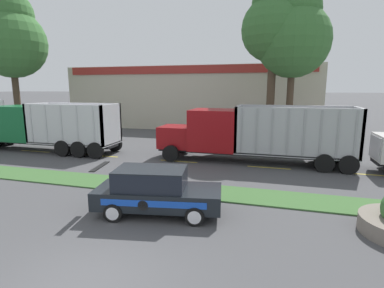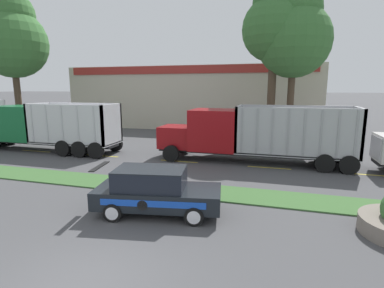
{
  "view_description": "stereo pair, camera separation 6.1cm",
  "coord_description": "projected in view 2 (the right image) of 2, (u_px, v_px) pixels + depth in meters",
  "views": [
    {
      "loc": [
        4.04,
        -5.3,
        4.47
      ],
      "look_at": [
        0.26,
        7.92,
        1.87
      ],
      "focal_mm": 28.0,
      "sensor_mm": 36.0,
      "label": 1
    },
    {
      "loc": [
        4.09,
        -5.28,
        4.47
      ],
      "look_at": [
        0.26,
        7.92,
        1.87
      ],
      "focal_mm": 28.0,
      "sensor_mm": 36.0,
      "label": 2
    }
  ],
  "objects": [
    {
      "name": "centre_line_3",
      "position": [
        102.0,
        156.0,
        19.92
      ],
      "size": [
        2.4,
        0.14,
        0.01
      ],
      "primitive_type": "cube",
      "color": "yellow",
      "rests_on": "ground_plane"
    },
    {
      "name": "tree_behind_right",
      "position": [
        294.0,
        33.0,
        22.22
      ],
      "size": [
        5.47,
        5.47,
        12.01
      ],
      "color": "#473828",
      "rests_on": "ground_plane"
    },
    {
      "name": "grass_verge",
      "position": [
        179.0,
        189.0,
        13.3
      ],
      "size": [
        120.0,
        1.9,
        0.06
      ],
      "primitive_type": "cube",
      "color": "#3D6633",
      "rests_on": "ground_plane"
    },
    {
      "name": "dump_truck_lead",
      "position": [
        234.0,
        135.0,
        18.29
      ],
      "size": [
        11.59,
        2.79,
        3.42
      ],
      "color": "black",
      "rests_on": "ground_plane"
    },
    {
      "name": "centre_line_4",
      "position": [
        179.0,
        161.0,
        18.44
      ],
      "size": [
        2.4,
        0.14,
        0.01
      ],
      "primitive_type": "cube",
      "color": "yellow",
      "rests_on": "ground_plane"
    },
    {
      "name": "rally_car",
      "position": [
        156.0,
        191.0,
        10.68
      ],
      "size": [
        4.69,
        2.49,
        1.7
      ],
      "color": "black",
      "rests_on": "ground_plane"
    },
    {
      "name": "tree_behind_left",
      "position": [
        12.0,
        36.0,
        29.45
      ],
      "size": [
        6.74,
        6.74,
        13.85
      ],
      "color": "#473828",
      "rests_on": "ground_plane"
    },
    {
      "name": "centre_line_2",
      "position": [
        36.0,
        151.0,
        21.4
      ],
      "size": [
        2.4,
        0.14,
        0.01
      ],
      "primitive_type": "cube",
      "color": "yellow",
      "rests_on": "ground_plane"
    },
    {
      "name": "centre_line_6",
      "position": [
        376.0,
        175.0,
        15.48
      ],
      "size": [
        2.4,
        0.14,
        0.01
      ],
      "primitive_type": "cube",
      "color": "yellow",
      "rests_on": "ground_plane"
    },
    {
      "name": "dump_truck_mid",
      "position": [
        35.0,
        127.0,
        21.55
      ],
      "size": [
        10.98,
        2.67,
        3.41
      ],
      "color": "black",
      "rests_on": "ground_plane"
    },
    {
      "name": "store_building_backdrop",
      "position": [
        198.0,
        97.0,
        36.73
      ],
      "size": [
        27.48,
        12.1,
        6.74
      ],
      "color": "#BCB29E",
      "rests_on": "ground_plane"
    },
    {
      "name": "centre_line_5",
      "position": [
        269.0,
        168.0,
        16.96
      ],
      "size": [
        2.4,
        0.14,
        0.01
      ],
      "primitive_type": "cube",
      "color": "yellow",
      "rests_on": "ground_plane"
    },
    {
      "name": "tree_behind_centre",
      "position": [
        275.0,
        24.0,
        22.35
      ],
      "size": [
        4.86,
        4.86,
        12.42
      ],
      "color": "#473828",
      "rests_on": "ground_plane"
    },
    {
      "name": "ground_plane",
      "position": [
        86.0,
        284.0,
        6.93
      ],
      "size": [
        600.0,
        600.0,
        0.0
      ],
      "primitive_type": "plane",
      "color": "#474749"
    }
  ]
}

